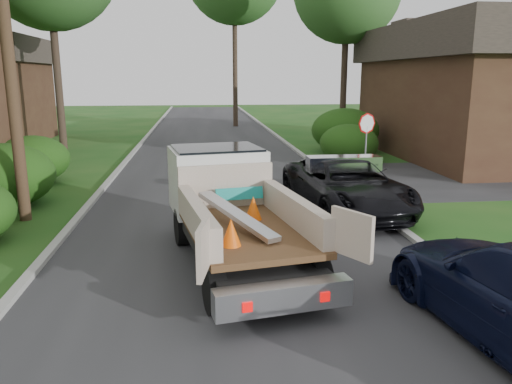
{
  "coord_description": "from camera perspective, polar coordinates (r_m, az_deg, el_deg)",
  "views": [
    {
      "loc": [
        -0.83,
        -8.48,
        3.75
      ],
      "look_at": [
        0.42,
        2.44,
        1.2
      ],
      "focal_mm": 35.0,
      "sensor_mm": 36.0,
      "label": 1
    }
  ],
  "objects": [
    {
      "name": "hedge_left_c",
      "position": [
        19.63,
        -24.21,
        3.42
      ],
      "size": [
        2.6,
        2.6,
        1.7
      ],
      "primitive_type": "ellipsoid",
      "color": "#143F0E",
      "rests_on": "ground"
    },
    {
      "name": "stop_sign",
      "position": [
        18.59,
        12.51,
        6.67
      ],
      "size": [
        0.71,
        0.32,
        2.48
      ],
      "color": "slate",
      "rests_on": "ground"
    },
    {
      "name": "flatbed_truck",
      "position": [
        10.69,
        -3.26,
        -0.85
      ],
      "size": [
        3.34,
        6.05,
        2.17
      ],
      "rotation": [
        0.0,
        0.0,
        0.18
      ],
      "color": "black",
      "rests_on": "ground"
    },
    {
      "name": "hedge_right_a",
      "position": [
        22.66,
        10.57,
        5.49
      ],
      "size": [
        2.6,
        2.6,
        1.7
      ],
      "primitive_type": "ellipsoid",
      "color": "#143F0E",
      "rests_on": "ground"
    },
    {
      "name": "hedge_right_b",
      "position": [
        25.69,
        10.15,
        6.95
      ],
      "size": [
        3.38,
        3.38,
        2.21
      ],
      "primitive_type": "ellipsoid",
      "color": "#143F0E",
      "rests_on": "ground"
    },
    {
      "name": "black_pickup",
      "position": [
        14.37,
        10.29,
        0.77
      ],
      "size": [
        3.05,
        5.59,
        1.49
      ],
      "primitive_type": "imported",
      "rotation": [
        0.0,
        0.0,
        0.11
      ],
      "color": "black",
      "rests_on": "ground"
    },
    {
      "name": "utility_pole",
      "position": [
        14.31,
        -26.8,
        17.44
      ],
      "size": [
        2.42,
        1.25,
        10.0
      ],
      "color": "#382619",
      "rests_on": "ground"
    },
    {
      "name": "ground",
      "position": [
        9.31,
        -0.9,
        -10.7
      ],
      "size": [
        120.0,
        120.0,
        0.0
      ],
      "primitive_type": "plane",
      "color": "#174B15",
      "rests_on": "ground"
    },
    {
      "name": "house_right",
      "position": [
        26.4,
        25.52,
        10.54
      ],
      "size": [
        9.72,
        12.96,
        6.2
      ],
      "rotation": [
        0.0,
        0.0,
        1.57
      ],
      "color": "#3D2319",
      "rests_on": "ground"
    },
    {
      "name": "curb_left",
      "position": [
        19.12,
        -16.27,
        1.41
      ],
      "size": [
        0.2,
        90.0,
        0.12
      ],
      "primitive_type": "cube",
      "color": "#9E9E99",
      "rests_on": "ground"
    },
    {
      "name": "hedge_left_b",
      "position": [
        16.26,
        -26.85,
        1.68
      ],
      "size": [
        2.86,
        2.86,
        1.87
      ],
      "primitive_type": "ellipsoid",
      "color": "#143F0E",
      "rests_on": "ground"
    },
    {
      "name": "curb_right",
      "position": [
        19.48,
        8.25,
        2.01
      ],
      "size": [
        0.2,
        90.0,
        0.12
      ],
      "primitive_type": "cube",
      "color": "#9E9E99",
      "rests_on": "ground"
    },
    {
      "name": "road",
      "position": [
        18.87,
        -3.9,
        1.59
      ],
      "size": [
        8.0,
        90.0,
        0.02
      ],
      "primitive_type": "cube",
      "color": "#28282B",
      "rests_on": "ground"
    }
  ]
}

